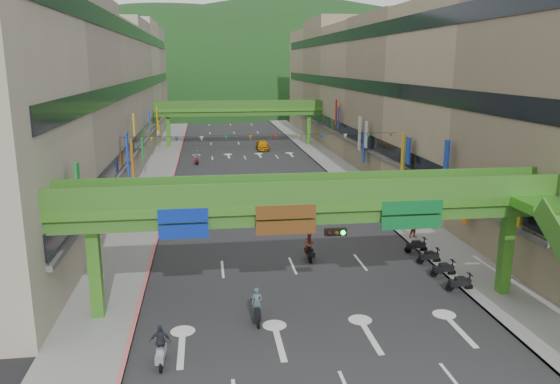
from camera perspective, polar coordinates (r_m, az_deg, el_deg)
The scene contains 23 objects.
ground at distance 24.86m, azimuth 5.91°, elevation -17.56°, with size 320.00×320.00×0.00m, color black.
road_slab at distance 72.02m, azimuth -3.46°, elevation 3.09°, with size 18.00×140.00×0.02m, color #28282B.
sidewalk_left at distance 72.04m, azimuth -12.23°, elevation 2.87°, with size 4.00×140.00×0.15m, color gray.
sidewalk_right at distance 73.64m, azimuth 5.12°, elevation 3.34°, with size 4.00×140.00×0.15m, color gray.
curb_left at distance 71.92m, azimuth -10.72°, elevation 2.93°, with size 0.20×140.00×0.18m, color #CC5959.
curb_right at distance 73.24m, azimuth 3.67°, elevation 3.32°, with size 0.20×140.00×0.18m, color gray.
building_row_left at distance 72.07m, azimuth -18.99°, elevation 9.98°, with size 12.80×95.00×19.00m.
building_row_right at distance 74.80m, azimuth 11.30°, elevation 10.53°, with size 12.80×95.00×19.00m.
overpass_near at distance 27.84m, azimuth 5.44°, elevation -2.43°, with size 28.00×12.27×7.10m.
overpass_far at distance 86.17m, azimuth -4.29°, elevation 8.37°, with size 28.00×2.20×7.10m.
hill_left at distance 181.40m, azimuth -10.98°, elevation 9.02°, with size 168.00×140.00×112.00m, color #1C4419.
hill_right at distance 203.37m, azimuth 0.80°, elevation 9.69°, with size 208.00×176.00×128.00m, color #1C4419.
bunting_string at distance 51.42m, azimuth -1.82°, elevation 5.72°, with size 26.00×0.36×0.47m.
scooter_rider_near at distance 27.84m, azimuth -2.43°, elevation -11.95°, with size 0.59×1.60×1.88m.
scooter_rider_mid at distance 36.18m, azimuth 3.13°, elevation -5.70°, with size 0.82×1.60×1.89m.
scooter_rider_left at distance 24.78m, azimuth -12.39°, elevation -15.42°, with size 0.93×1.60×1.91m.
scooter_rider_far at distance 71.24m, azimuth -8.70°, elevation 3.60°, with size 0.81×1.59×1.87m.
parked_scooter_row at distance 35.91m, azimuth 15.98°, elevation -7.11°, with size 1.60×7.19×1.08m.
car_silver at distance 56.99m, azimuth -6.68°, elevation 0.99°, with size 1.44×4.13×1.36m, color #A0A1A8.
car_yellow at distance 82.55m, azimuth -1.85°, elevation 4.93°, with size 1.76×4.38×1.49m, color orange.
pedestrian_red at distance 41.58m, azimuth 13.89°, elevation -3.78°, with size 0.78×0.61×1.60m, color red.
pedestrian_dark at distance 52.81m, azimuth 9.29°, elevation 0.22°, with size 1.11×0.46×1.90m, color #222329.
pedestrian_blue at distance 56.79m, azimuth 7.80°, elevation 1.14°, with size 0.84×0.54×1.79m, color #2E3F4E.
Camera 1 is at (-5.30, -20.70, 12.71)m, focal length 35.00 mm.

